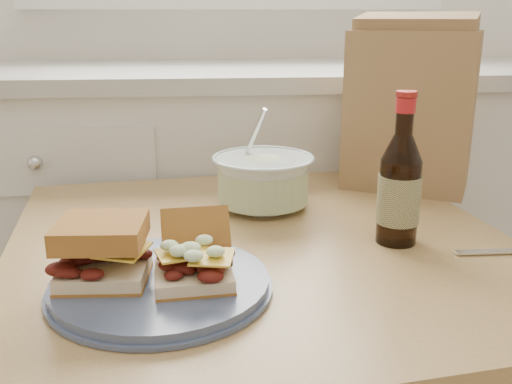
{
  "coord_description": "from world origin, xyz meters",
  "views": [
    {
      "loc": [
        -0.11,
        0.06,
        1.07
      ],
      "look_at": [
        -0.02,
        0.99,
        0.79
      ],
      "focal_mm": 40.0,
      "sensor_mm": 36.0,
      "label": 1
    }
  ],
  "objects": [
    {
      "name": "dining_table",
      "position": [
        -0.02,
        0.97,
        0.6
      ],
      "size": [
        0.95,
        0.95,
        0.71
      ],
      "rotation": [
        0.0,
        0.0,
        0.13
      ],
      "color": "tan",
      "rests_on": "ground"
    },
    {
      "name": "beer_bottle",
      "position": [
        0.21,
        0.94,
        0.8
      ],
      "size": [
        0.07,
        0.07,
        0.25
      ],
      "rotation": [
        0.0,
        0.0,
        -0.15
      ],
      "color": "black",
      "rests_on": "dining_table"
    },
    {
      "name": "sandwich_left",
      "position": [
        -0.25,
        0.8,
        0.77
      ],
      "size": [
        0.12,
        0.11,
        0.09
      ],
      "rotation": [
        0.0,
        0.0,
        -0.06
      ],
      "color": "beige",
      "rests_on": "plate"
    },
    {
      "name": "cabinet_run",
      "position": [
        -0.0,
        1.7,
        0.47
      ],
      "size": [
        2.5,
        0.64,
        0.94
      ],
      "color": "white",
      "rests_on": "ground"
    },
    {
      "name": "coleslaw_bowl",
      "position": [
        0.0,
        1.14,
        0.76
      ],
      "size": [
        0.2,
        0.2,
        0.2
      ],
      "color": "silver",
      "rests_on": "dining_table"
    },
    {
      "name": "plate",
      "position": [
        -0.18,
        0.8,
        0.72
      ],
      "size": [
        0.3,
        0.3,
        0.02
      ],
      "primitive_type": "cylinder",
      "color": "#485575",
      "rests_on": "dining_table"
    },
    {
      "name": "sandwich_right",
      "position": [
        -0.13,
        0.79,
        0.76
      ],
      "size": [
        0.11,
        0.15,
        0.09
      ],
      "rotation": [
        0.0,
        0.0,
        0.09
      ],
      "color": "beige",
      "rests_on": "plate"
    },
    {
      "name": "paper_bag",
      "position": [
        0.34,
        1.26,
        0.88
      ],
      "size": [
        0.31,
        0.27,
        0.34
      ],
      "primitive_type": "cube",
      "rotation": [
        0.0,
        0.0,
        -0.5
      ],
      "color": "#A2764E",
      "rests_on": "dining_table"
    }
  ]
}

